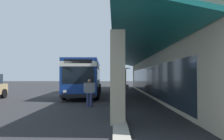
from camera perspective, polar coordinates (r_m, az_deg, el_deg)
ground at (r=22.79m, az=8.44°, el=-6.07°), size 120.00×120.00×0.00m
curb_strip at (r=21.65m, az=1.12°, el=-6.16°), size 37.70×0.50×0.12m
plaza_building at (r=23.78m, az=25.02°, el=2.65°), size 31.72×17.06×6.96m
transit_bus at (r=21.29m, az=-6.82°, el=-1.40°), size 11.31×3.15×3.34m
pedestrian at (r=13.55m, az=-5.67°, el=-5.34°), size 0.32×0.66×1.62m
potted_palm at (r=30.56m, az=3.43°, el=-3.38°), size 1.73×1.68×2.95m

